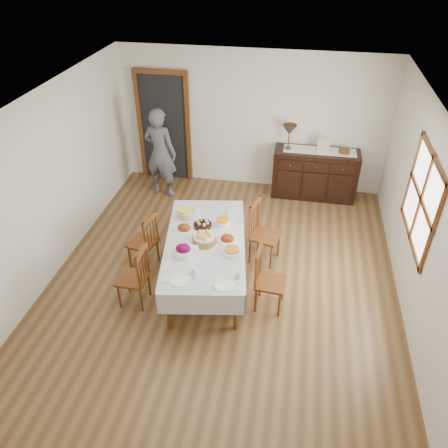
% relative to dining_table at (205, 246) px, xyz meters
% --- Properties ---
extents(ground, '(6.00, 6.00, 0.00)m').
position_rel_dining_table_xyz_m(ground, '(0.24, 0.04, -0.64)').
color(ground, brown).
extents(room_shell, '(5.02, 6.02, 2.65)m').
position_rel_dining_table_xyz_m(room_shell, '(0.09, 0.46, 1.00)').
color(room_shell, silver).
rests_on(room_shell, ground).
extents(dining_table, '(1.42, 2.28, 0.73)m').
position_rel_dining_table_xyz_m(dining_table, '(0.00, 0.00, 0.00)').
color(dining_table, silver).
rests_on(dining_table, ground).
extents(chair_left_near, '(0.40, 0.40, 0.93)m').
position_rel_dining_table_xyz_m(chair_left_near, '(-0.83, -0.58, -0.17)').
color(chair_left_near, '#5E2F12').
rests_on(chair_left_near, ground).
extents(chair_left_far, '(0.46, 0.46, 0.91)m').
position_rel_dining_table_xyz_m(chair_left_far, '(-0.97, 0.19, -0.18)').
color(chair_left_far, '#5E2F12').
rests_on(chair_left_far, ground).
extents(chair_right_near, '(0.42, 0.42, 0.94)m').
position_rel_dining_table_xyz_m(chair_right_near, '(0.90, -0.33, -0.17)').
color(chair_right_near, '#5E2F12').
rests_on(chair_right_near, ground).
extents(chair_right_far, '(0.52, 0.52, 1.01)m').
position_rel_dining_table_xyz_m(chair_right_far, '(0.73, 0.67, -0.13)').
color(chair_right_far, '#5E2F12').
rests_on(chair_right_far, ground).
extents(sideboard, '(1.55, 0.56, 0.93)m').
position_rel_dining_table_xyz_m(sideboard, '(1.49, 2.76, -0.18)').
color(sideboard, black).
rests_on(sideboard, ground).
extents(person, '(0.63, 0.47, 1.81)m').
position_rel_dining_table_xyz_m(person, '(-1.35, 2.33, 0.26)').
color(person, '#52525C').
rests_on(person, ground).
extents(bread_basket, '(0.32, 0.32, 0.17)m').
position_rel_dining_table_xyz_m(bread_basket, '(-0.00, -0.05, 0.16)').
color(bread_basket, brown).
rests_on(bread_basket, dining_table).
extents(egg_basket, '(0.26, 0.26, 0.10)m').
position_rel_dining_table_xyz_m(egg_basket, '(-0.11, 0.33, 0.12)').
color(egg_basket, black).
rests_on(egg_basket, dining_table).
extents(ham_platter_a, '(0.26, 0.26, 0.11)m').
position_rel_dining_table_xyz_m(ham_platter_a, '(-0.35, 0.20, 0.12)').
color(ham_platter_a, white).
rests_on(ham_platter_a, dining_table).
extents(ham_platter_b, '(0.27, 0.27, 0.11)m').
position_rel_dining_table_xyz_m(ham_platter_b, '(0.30, 0.06, 0.12)').
color(ham_platter_b, white).
rests_on(ham_platter_b, dining_table).
extents(beet_bowl, '(0.25, 0.25, 0.16)m').
position_rel_dining_table_xyz_m(beet_bowl, '(-0.22, -0.35, 0.16)').
color(beet_bowl, white).
rests_on(beet_bowl, dining_table).
extents(carrot_bowl, '(0.21, 0.21, 0.10)m').
position_rel_dining_table_xyz_m(carrot_bowl, '(0.16, 0.44, 0.13)').
color(carrot_bowl, white).
rests_on(carrot_bowl, dining_table).
extents(pineapple_bowl, '(0.25, 0.25, 0.13)m').
position_rel_dining_table_xyz_m(pineapple_bowl, '(-0.42, 0.53, 0.15)').
color(pineapple_bowl, tan).
rests_on(pineapple_bowl, dining_table).
extents(casserole_dish, '(0.26, 0.26, 0.08)m').
position_rel_dining_table_xyz_m(casserole_dish, '(0.41, -0.20, 0.12)').
color(casserole_dish, white).
rests_on(casserole_dish, dining_table).
extents(butter_dish, '(0.15, 0.11, 0.07)m').
position_rel_dining_table_xyz_m(butter_dish, '(-0.11, -0.24, 0.12)').
color(butter_dish, white).
rests_on(butter_dish, dining_table).
extents(setting_left, '(0.44, 0.31, 0.10)m').
position_rel_dining_table_xyz_m(setting_left, '(-0.10, -0.79, 0.11)').
color(setting_left, white).
rests_on(setting_left, dining_table).
extents(setting_right, '(0.44, 0.31, 0.10)m').
position_rel_dining_table_xyz_m(setting_right, '(0.46, -0.77, 0.11)').
color(setting_right, white).
rests_on(setting_right, dining_table).
extents(glass_far_a, '(0.07, 0.07, 0.09)m').
position_rel_dining_table_xyz_m(glass_far_a, '(-0.31, 0.70, 0.14)').
color(glass_far_a, silver).
rests_on(glass_far_a, dining_table).
extents(glass_far_b, '(0.07, 0.07, 0.10)m').
position_rel_dining_table_xyz_m(glass_far_b, '(0.19, 0.70, 0.14)').
color(glass_far_b, silver).
rests_on(glass_far_b, dining_table).
extents(runner, '(1.30, 0.35, 0.01)m').
position_rel_dining_table_xyz_m(runner, '(1.53, 2.79, 0.29)').
color(runner, white).
rests_on(runner, sideboard).
extents(table_lamp, '(0.26, 0.26, 0.46)m').
position_rel_dining_table_xyz_m(table_lamp, '(0.95, 2.77, 0.64)').
color(table_lamp, brown).
rests_on(table_lamp, sideboard).
extents(picture_frame, '(0.22, 0.08, 0.28)m').
position_rel_dining_table_xyz_m(picture_frame, '(1.58, 2.71, 0.42)').
color(picture_frame, '#C4B890').
rests_on(picture_frame, sideboard).
extents(deco_bowl, '(0.20, 0.20, 0.06)m').
position_rel_dining_table_xyz_m(deco_bowl, '(1.95, 2.78, 0.31)').
color(deco_bowl, '#5E2F12').
rests_on(deco_bowl, sideboard).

